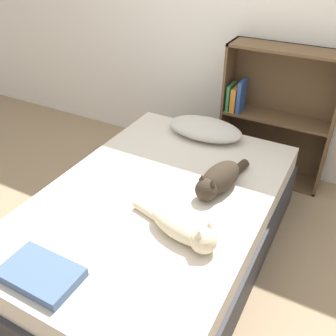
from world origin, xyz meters
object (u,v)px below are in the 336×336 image
object	(u,v)px
bed	(157,225)
bookshelf	(275,114)
pillow	(205,129)
cat_light	(184,229)
cat_dark	(218,179)

from	to	relation	value
bed	bookshelf	distance (m)	1.37
pillow	bookshelf	world-z (taller)	bookshelf
bed	cat_light	xyz separation A→B (m)	(0.30, -0.25, 0.31)
cat_dark	bookshelf	xyz separation A→B (m)	(0.05, 1.07, -0.01)
pillow	cat_light	bearing A→B (deg)	-71.72
cat_light	cat_dark	bearing A→B (deg)	105.34
cat_dark	bookshelf	world-z (taller)	bookshelf
bed	cat_light	size ratio (longest dim) A/B	3.59
pillow	cat_dark	size ratio (longest dim) A/B	1.11
cat_light	cat_dark	size ratio (longest dim) A/B	1.07
pillow	cat_light	distance (m)	1.09
bed	bookshelf	bearing A→B (deg)	74.62
bed	cat_dark	bearing A→B (deg)	35.35
bed	cat_light	distance (m)	0.50
bed	cat_dark	xyz separation A→B (m)	(0.30, 0.21, 0.32)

